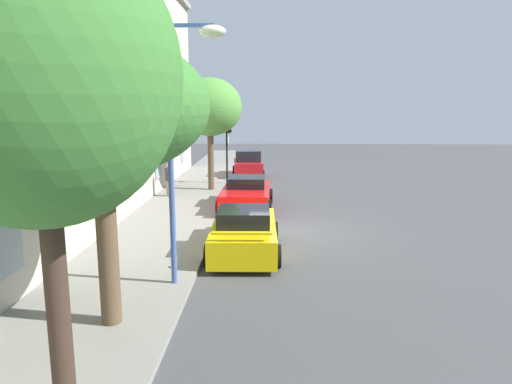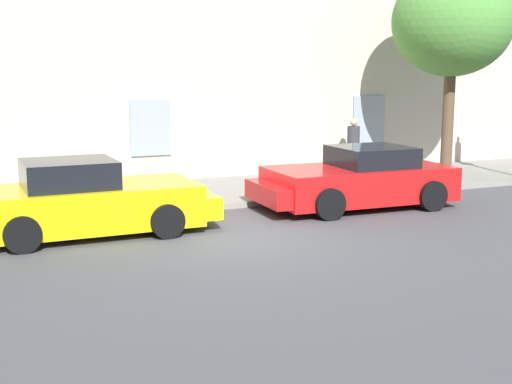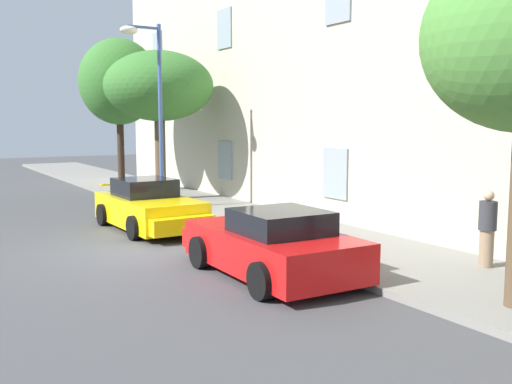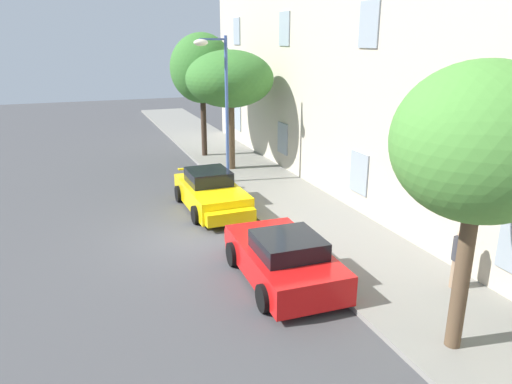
{
  "view_description": "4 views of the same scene",
  "coord_description": "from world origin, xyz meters",
  "px_view_note": "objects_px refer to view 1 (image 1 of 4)",
  "views": [
    {
      "loc": [
        -16.23,
        0.53,
        4.44
      ],
      "look_at": [
        2.3,
        1.03,
        1.01
      ],
      "focal_mm": 32.49,
      "sensor_mm": 36.0,
      "label": 1
    },
    {
      "loc": [
        -4.69,
        -11.94,
        3.13
      ],
      "look_at": [
        1.08,
        1.47,
        0.53
      ],
      "focal_mm": 48.38,
      "sensor_mm": 36.0,
      "label": 2
    },
    {
      "loc": [
        13.36,
        -4.81,
        3.13
      ],
      "look_at": [
        1.02,
        2.74,
        1.37
      ],
      "focal_mm": 40.68,
      "sensor_mm": 36.0,
      "label": 3
    },
    {
      "loc": [
        14.25,
        -3.3,
        6.19
      ],
      "look_at": [
        -0.28,
        2.23,
        1.23
      ],
      "focal_mm": 33.47,
      "sensor_mm": 36.0,
      "label": 4
    }
  ],
  "objects_px": {
    "sportscar_red_lead": "(244,232)",
    "street_lamp": "(186,108)",
    "sportscar_yellow_flank": "(246,196)",
    "hatchback_parked": "(248,165)",
    "tree_far_end": "(210,107)",
    "tree_near_kerb": "(99,107)",
    "tree_midblock": "(39,77)",
    "pedestrian_admiring": "(169,180)",
    "traffic_light": "(228,140)"
  },
  "relations": [
    {
      "from": "sportscar_red_lead",
      "to": "street_lamp",
      "type": "bearing_deg",
      "value": 158.57
    },
    {
      "from": "sportscar_yellow_flank",
      "to": "hatchback_parked",
      "type": "xyz_separation_m",
      "value": [
        9.44,
        0.33,
        0.18
      ]
    },
    {
      "from": "tree_far_end",
      "to": "street_lamp",
      "type": "relative_size",
      "value": 0.92
    },
    {
      "from": "hatchback_parked",
      "to": "tree_near_kerb",
      "type": "xyz_separation_m",
      "value": [
        -20.52,
        1.84,
        3.63
      ]
    },
    {
      "from": "tree_midblock",
      "to": "pedestrian_admiring",
      "type": "relative_size",
      "value": 4.04
    },
    {
      "from": "tree_near_kerb",
      "to": "hatchback_parked",
      "type": "bearing_deg",
      "value": -5.13
    },
    {
      "from": "tree_near_kerb",
      "to": "street_lamp",
      "type": "relative_size",
      "value": 0.91
    },
    {
      "from": "tree_midblock",
      "to": "street_lamp",
      "type": "xyz_separation_m",
      "value": [
        5.37,
        -0.75,
        -0.38
      ]
    },
    {
      "from": "traffic_light",
      "to": "pedestrian_admiring",
      "type": "xyz_separation_m",
      "value": [
        -3.95,
        2.55,
        -1.66
      ]
    },
    {
      "from": "tree_near_kerb",
      "to": "street_lamp",
      "type": "xyz_separation_m",
      "value": [
        2.16,
        -1.24,
        -0.04
      ]
    },
    {
      "from": "tree_near_kerb",
      "to": "tree_far_end",
      "type": "height_order",
      "value": "tree_far_end"
    },
    {
      "from": "pedestrian_admiring",
      "to": "sportscar_yellow_flank",
      "type": "bearing_deg",
      "value": -121.15
    },
    {
      "from": "sportscar_red_lead",
      "to": "hatchback_parked",
      "type": "xyz_separation_m",
      "value": [
        15.36,
        0.58,
        0.18
      ]
    },
    {
      "from": "sportscar_yellow_flank",
      "to": "tree_midblock",
      "type": "xyz_separation_m",
      "value": [
        -14.3,
        1.69,
        4.16
      ]
    },
    {
      "from": "tree_far_end",
      "to": "sportscar_red_lead",
      "type": "bearing_deg",
      "value": -167.37
    },
    {
      "from": "sportscar_red_lead",
      "to": "street_lamp",
      "type": "height_order",
      "value": "street_lamp"
    },
    {
      "from": "pedestrian_admiring",
      "to": "tree_midblock",
      "type": "bearing_deg",
      "value": -172.58
    },
    {
      "from": "tree_far_end",
      "to": "street_lamp",
      "type": "distance_m",
      "value": 13.22
    },
    {
      "from": "sportscar_yellow_flank",
      "to": "tree_far_end",
      "type": "height_order",
      "value": "tree_far_end"
    },
    {
      "from": "pedestrian_admiring",
      "to": "street_lamp",
      "type": "bearing_deg",
      "value": -165.46
    },
    {
      "from": "street_lamp",
      "to": "pedestrian_admiring",
      "type": "bearing_deg",
      "value": 14.54
    },
    {
      "from": "tree_near_kerb",
      "to": "traffic_light",
      "type": "distance_m",
      "value": 17.48
    },
    {
      "from": "tree_midblock",
      "to": "street_lamp",
      "type": "bearing_deg",
      "value": -7.99
    },
    {
      "from": "tree_near_kerb",
      "to": "pedestrian_admiring",
      "type": "height_order",
      "value": "tree_near_kerb"
    },
    {
      "from": "tree_near_kerb",
      "to": "pedestrian_admiring",
      "type": "xyz_separation_m",
      "value": [
        13.41,
        1.68,
        -3.48
      ]
    },
    {
      "from": "sportscar_red_lead",
      "to": "street_lamp",
      "type": "distance_m",
      "value": 4.97
    },
    {
      "from": "sportscar_yellow_flank",
      "to": "traffic_light",
      "type": "relative_size",
      "value": 1.27
    },
    {
      "from": "tree_near_kerb",
      "to": "tree_midblock",
      "type": "bearing_deg",
      "value": -171.39
    },
    {
      "from": "hatchback_parked",
      "to": "tree_near_kerb",
      "type": "relative_size",
      "value": 0.65
    },
    {
      "from": "sportscar_red_lead",
      "to": "tree_midblock",
      "type": "height_order",
      "value": "tree_midblock"
    },
    {
      "from": "tree_near_kerb",
      "to": "pedestrian_admiring",
      "type": "bearing_deg",
      "value": 7.13
    },
    {
      "from": "sportscar_red_lead",
      "to": "tree_near_kerb",
      "type": "relative_size",
      "value": 0.81
    },
    {
      "from": "tree_far_end",
      "to": "hatchback_parked",
      "type": "bearing_deg",
      "value": -18.13
    },
    {
      "from": "hatchback_parked",
      "to": "pedestrian_admiring",
      "type": "height_order",
      "value": "hatchback_parked"
    },
    {
      "from": "tree_near_kerb",
      "to": "tree_far_end",
      "type": "xyz_separation_m",
      "value": [
        15.33,
        -0.14,
        -0.04
      ]
    },
    {
      "from": "tree_far_end",
      "to": "traffic_light",
      "type": "height_order",
      "value": "tree_far_end"
    },
    {
      "from": "tree_near_kerb",
      "to": "traffic_light",
      "type": "bearing_deg",
      "value": -2.89
    },
    {
      "from": "sportscar_yellow_flank",
      "to": "traffic_light",
      "type": "xyz_separation_m",
      "value": [
        6.28,
        1.3,
        2.0
      ]
    },
    {
      "from": "hatchback_parked",
      "to": "sportscar_red_lead",
      "type": "bearing_deg",
      "value": -177.85
    },
    {
      "from": "sportscar_red_lead",
      "to": "tree_far_end",
      "type": "xyz_separation_m",
      "value": [
        10.16,
        2.28,
        3.78
      ]
    },
    {
      "from": "hatchback_parked",
      "to": "pedestrian_admiring",
      "type": "xyz_separation_m",
      "value": [
        -7.11,
        3.52,
        0.15
      ]
    },
    {
      "from": "street_lamp",
      "to": "pedestrian_admiring",
      "type": "xyz_separation_m",
      "value": [
        11.26,
        2.92,
        -3.44
      ]
    },
    {
      "from": "hatchback_parked",
      "to": "tree_midblock",
      "type": "bearing_deg",
      "value": 176.73
    },
    {
      "from": "sportscar_yellow_flank",
      "to": "tree_near_kerb",
      "type": "distance_m",
      "value": 11.92
    },
    {
      "from": "sportscar_red_lead",
      "to": "street_lamp",
      "type": "relative_size",
      "value": 0.74
    },
    {
      "from": "sportscar_yellow_flank",
      "to": "pedestrian_admiring",
      "type": "relative_size",
      "value": 2.88
    },
    {
      "from": "hatchback_parked",
      "to": "traffic_light",
      "type": "xyz_separation_m",
      "value": [
        -3.16,
        0.97,
        1.81
      ]
    },
    {
      "from": "tree_near_kerb",
      "to": "tree_midblock",
      "type": "distance_m",
      "value": 3.27
    },
    {
      "from": "sportscar_red_lead",
      "to": "sportscar_yellow_flank",
      "type": "bearing_deg",
      "value": 2.35
    },
    {
      "from": "sportscar_red_lead",
      "to": "tree_far_end",
      "type": "relative_size",
      "value": 0.8
    }
  ]
}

